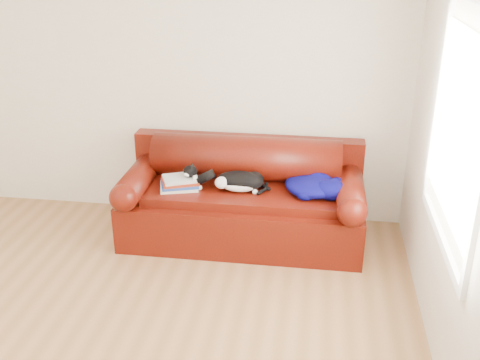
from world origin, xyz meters
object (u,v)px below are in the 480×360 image
object	(u,v)px
sofa_base	(242,214)
cat	(239,182)
book_stack	(180,183)
blanket	(314,186)

from	to	relation	value
sofa_base	cat	xyz separation A→B (m)	(-0.02, -0.06, 0.34)
book_stack	blanket	bearing A→B (deg)	2.44
cat	blanket	xyz separation A→B (m)	(0.64, 0.03, -0.01)
sofa_base	cat	world-z (taller)	cat
book_stack	sofa_base	bearing A→B (deg)	8.49
book_stack	cat	world-z (taller)	cat
book_stack	cat	size ratio (longest dim) A/B	0.63
sofa_base	book_stack	distance (m)	0.63
cat	book_stack	bearing A→B (deg)	165.93
sofa_base	book_stack	world-z (taller)	book_stack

